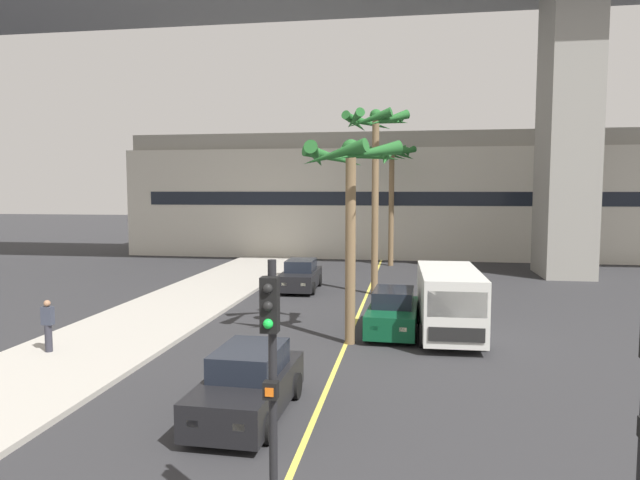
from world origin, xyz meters
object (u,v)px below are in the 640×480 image
Objects in this scene: palm_tree_mid_median at (392,166)px; palm_tree_far_median at (351,175)px; car_queue_second at (301,276)px; pedestrian_mid_block at (48,325)px; car_queue_third at (393,313)px; traffic_light_median_near at (271,367)px; palm_tree_near_median at (375,141)px; delivery_van at (449,301)px; car_queue_front at (248,385)px.

palm_tree_mid_median is 20.14m from palm_tree_far_median.
car_queue_second is 0.51× the size of palm_tree_mid_median.
palm_tree_far_median is 4.20× the size of pedestrian_mid_block.
traffic_light_median_near reaches higher than car_queue_third.
palm_tree_near_median is at bearing -92.28° from palm_tree_mid_median.
traffic_light_median_near reaches higher than pedestrian_mid_block.
delivery_van is at bearing 19.51° from pedestrian_mid_block.
car_queue_second is at bearing 129.62° from delivery_van.
palm_tree_mid_median reaches higher than traffic_light_median_near.
palm_tree_mid_median is 5.04× the size of pedestrian_mid_block.
pedestrian_mid_block is (-9.29, -12.14, -6.50)m from palm_tree_near_median.
pedestrian_mid_block is (-12.40, -4.39, -0.29)m from delivery_van.
palm_tree_far_median is (1.65, 6.44, 4.91)m from car_queue_front.
palm_tree_far_median reaches higher than car_queue_third.
palm_tree_near_median reaches higher than traffic_light_median_near.
palm_tree_far_median is (-0.21, -9.22, -1.86)m from palm_tree_near_median.
pedestrian_mid_block is at bearing -112.90° from palm_tree_mid_median.
traffic_light_median_near is at bearing -89.60° from palm_tree_far_median.
pedestrian_mid_block is at bearing -160.49° from delivery_van.
palm_tree_near_median reaches higher than pedestrian_mid_block.
delivery_van is (6.94, -8.38, 0.57)m from car_queue_second.
delivery_van reaches higher than car_queue_front.
palm_tree_mid_median is at bearing 87.72° from palm_tree_near_median.
car_queue_second is at bearing 121.67° from car_queue_third.
car_queue_second is (-1.97, 16.29, 0.00)m from car_queue_front.
car_queue_second is 0.78× the size of delivery_van.
delivery_van is 0.78× the size of palm_tree_far_median.
car_queue_front is 0.78× the size of delivery_van.
delivery_van is 19.60m from palm_tree_mid_median.
delivery_van is 10.41m from palm_tree_near_median.
car_queue_second is 10.90m from delivery_van.
car_queue_third is 19.31m from palm_tree_mid_median.
pedestrian_mid_block is (-9.16, 8.25, -1.72)m from traffic_light_median_near.
car_queue_second is 9.50m from car_queue_third.
palm_tree_near_median is (0.13, 20.39, 4.78)m from traffic_light_median_near.
car_queue_third is (4.99, -8.08, 0.00)m from car_queue_second.
traffic_light_median_near is 20.95m from palm_tree_near_median.
traffic_light_median_near is (3.70, -21.03, 1.99)m from car_queue_second.
traffic_light_median_near is (1.73, -4.73, 1.99)m from car_queue_front.
palm_tree_near_median reaches higher than palm_tree_mid_median.
car_queue_second is 12.63m from palm_tree_mid_median.
car_queue_front is 0.61× the size of palm_tree_far_median.
palm_tree_mid_median reaches higher than pedestrian_mid_block.
car_queue_third is 5.39m from palm_tree_far_median.
delivery_van is at bearing -8.73° from car_queue_third.
traffic_light_median_near is (-1.29, -12.94, 1.99)m from car_queue_third.
delivery_van is (1.95, -0.30, 0.57)m from car_queue_third.
delivery_van is at bearing 57.86° from car_queue_front.
delivery_van is at bearing -50.38° from car_queue_second.
delivery_van reaches higher than car_queue_third.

